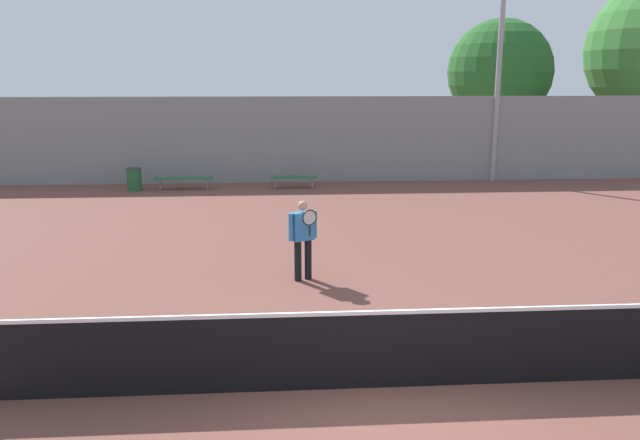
{
  "coord_description": "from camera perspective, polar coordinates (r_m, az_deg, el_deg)",
  "views": [
    {
      "loc": [
        -1.32,
        -7.32,
        3.94
      ],
      "look_at": [
        -0.42,
        5.66,
        0.93
      ],
      "focal_mm": 35.0,
      "sensor_mm": 36.0,
      "label": 1
    }
  ],
  "objects": [
    {
      "name": "ground_plane",
      "position": [
        8.42,
        5.71,
        -14.95
      ],
      "size": [
        100.0,
        100.0,
        0.0
      ],
      "primitive_type": "plane",
      "color": "brown"
    },
    {
      "name": "tennis_net",
      "position": [
        8.18,
        5.79,
        -11.63
      ],
      "size": [
        10.34,
        0.09,
        1.06
      ],
      "color": "black",
      "rests_on": "ground_plane"
    },
    {
      "name": "tennis_player",
      "position": [
        12.17,
        -1.56,
        -1.42
      ],
      "size": [
        0.56,
        0.51,
        1.59
      ],
      "rotation": [
        0.0,
        0.0,
        0.44
      ],
      "color": "black",
      "rests_on": "ground_plane"
    },
    {
      "name": "bench_courtside_near",
      "position": [
        22.75,
        -12.36,
        3.73
      ],
      "size": [
        2.07,
        0.4,
        0.43
      ],
      "color": "#28663D",
      "rests_on": "ground_plane"
    },
    {
      "name": "bench_courtside_far",
      "position": [
        22.51,
        -2.42,
        3.91
      ],
      "size": [
        1.66,
        0.4,
        0.43
      ],
      "color": "#28663D",
      "rests_on": "ground_plane"
    },
    {
      "name": "trash_bin",
      "position": [
        22.98,
        -16.61,
        3.61
      ],
      "size": [
        0.54,
        0.54,
        0.8
      ],
      "color": "#235B33",
      "rests_on": "ground_plane"
    },
    {
      "name": "back_fence",
      "position": [
        23.67,
        -0.76,
        7.35
      ],
      "size": [
        33.97,
        0.06,
        3.21
      ],
      "color": "gray",
      "rests_on": "ground_plane"
    },
    {
      "name": "tree_green_tall",
      "position": [
        29.22,
        16.13,
        12.88
      ],
      "size": [
        4.55,
        4.55,
        6.41
      ],
      "color": "brown",
      "rests_on": "ground_plane"
    }
  ]
}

